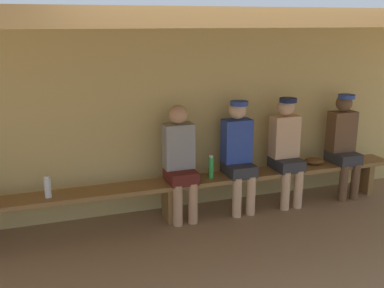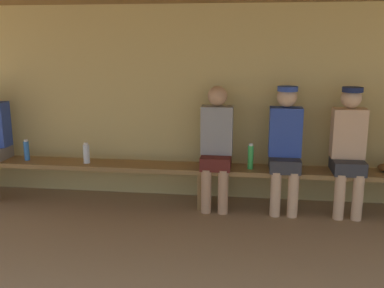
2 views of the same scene
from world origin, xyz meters
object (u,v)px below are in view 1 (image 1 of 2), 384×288
Objects in this scene: bench at (168,188)px; player_with_sunglasses at (180,158)px; baseball_glove_tan at (314,161)px; player_in_blue at (238,151)px; water_bottle_orange at (211,167)px; water_bottle_clear at (48,187)px; player_middle at (286,146)px; player_in_white at (344,141)px.

bench is 0.37m from player_with_sunglasses.
player_in_blue is at bearing -151.29° from baseball_glove_tan.
player_in_blue is 4.83× the size of water_bottle_orange.
baseball_glove_tan is (3.27, 0.06, -0.07)m from water_bottle_clear.
bench is 25.00× the size of baseball_glove_tan.
player_middle is 5.60× the size of baseball_glove_tan.
bench is at bearing 1.30° from water_bottle_clear.
player_middle is 5.75× the size of water_bottle_clear.
player_in_blue reaches higher than player_with_sunglasses.
player_with_sunglasses is 4.79× the size of water_bottle_orange.
baseball_glove_tan is at bearing 2.28° from water_bottle_orange.
bench is 4.46× the size of player_middle.
player_in_blue is 2.19m from water_bottle_clear.
player_middle is at bearing 0.13° from bench.
player_in_blue is at bearing 0.04° from player_with_sunglasses.
water_bottle_clear is (-1.83, -0.00, -0.02)m from water_bottle_orange.
water_bottle_clear is (-2.19, -0.03, -0.18)m from player_in_blue.
player_with_sunglasses reaches higher than water_bottle_clear.
player_in_blue is at bearing 0.23° from bench.
player_in_blue and player_in_white have the same top height.
bench is 2.39m from player_in_white.
player_in_white is at bearing 0.00° from player_middle.
baseball_glove_tan is at bearing 176.12° from player_in_white.
player_in_blue reaches higher than water_bottle_orange.
player_in_white is 5.75× the size of water_bottle_clear.
player_with_sunglasses is at bearing 1.29° from water_bottle_clear.
player_with_sunglasses reaches higher than baseball_glove_tan.
water_bottle_clear is at bearing -179.13° from player_in_blue.
water_bottle_orange reaches higher than bench.
player_in_white reaches higher than baseball_glove_tan.
player_with_sunglasses is at bearing 1.18° from bench.
bench is at bearing -151.83° from baseball_glove_tan.
water_bottle_clear is 0.97× the size of baseball_glove_tan.
player_in_white is 4.83× the size of water_bottle_orange.
player_with_sunglasses is 0.73m from player_in_blue.
bench is 0.56m from water_bottle_orange.
water_bottle_clear reaches higher than baseball_glove_tan.
bench is 4.49× the size of player_with_sunglasses.
player_with_sunglasses is 0.99× the size of player_middle.
player_in_white is (2.22, 0.00, 0.02)m from player_with_sunglasses.
player_middle is at bearing 0.02° from player_with_sunglasses.
player_in_white is at bearing 23.38° from baseball_glove_tan.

